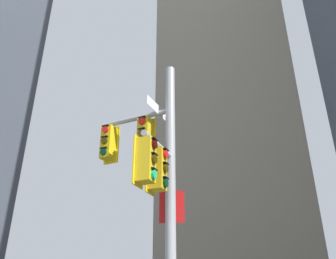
{
  "coord_description": "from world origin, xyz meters",
  "views": [
    {
      "loc": [
        1.05,
        -8.6,
        1.94
      ],
      "look_at": [
        -0.11,
        0.34,
        6.29
      ],
      "focal_mm": 38.29,
      "sensor_mm": 36.0,
      "label": 1
    }
  ],
  "objects": [
    {
      "name": "building_mid_block",
      "position": [
        2.55,
        24.9,
        20.84
      ],
      "size": [
        12.35,
        12.35,
        41.68
      ],
      "primitive_type": "cube",
      "color": "tan",
      "rests_on": "ground"
    },
    {
      "name": "signal_pole_assembly",
      "position": [
        -0.41,
        -0.15,
        4.71
      ],
      "size": [
        2.46,
        2.51,
        8.08
      ],
      "color": "#9EA0A3",
      "rests_on": "ground"
    }
  ]
}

